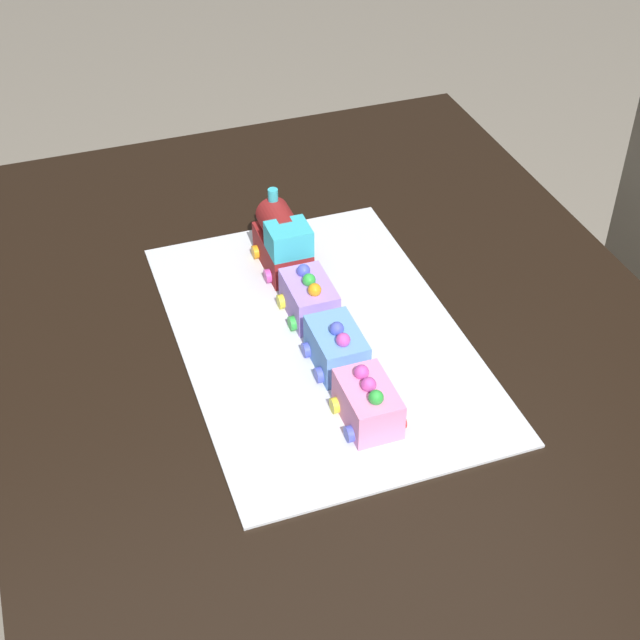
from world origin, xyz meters
name	(u,v)px	position (x,y,z in m)	size (l,w,h in m)	color
ground_plane	(336,633)	(0.00, 0.00, 0.00)	(8.00, 8.00, 0.00)	gray
dining_table	(341,400)	(0.00, 0.00, 0.63)	(1.40, 1.00, 0.74)	black
cake_board	(320,337)	(-0.03, -0.02, 0.74)	(0.60, 0.40, 0.00)	silver
cake_locomotive	(283,241)	(-0.21, -0.02, 0.79)	(0.14, 0.08, 0.12)	maroon
cake_car_tanker_lavender	(309,298)	(-0.08, -0.02, 0.77)	(0.10, 0.08, 0.07)	#AD84E0
cake_car_hopper_sky_blue	(337,347)	(0.03, -0.02, 0.77)	(0.10, 0.08, 0.07)	#669EEA
cake_car_flatbed_bubblegum	(368,403)	(0.15, -0.02, 0.77)	(0.10, 0.08, 0.07)	pink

